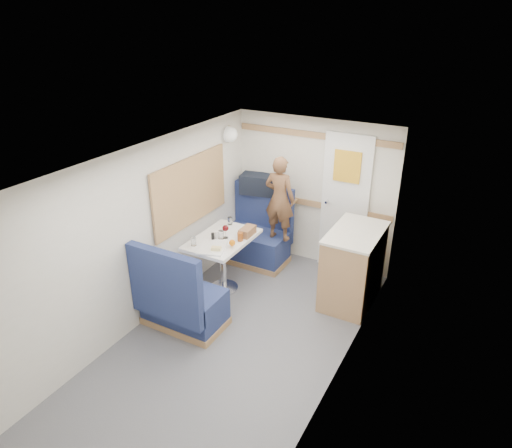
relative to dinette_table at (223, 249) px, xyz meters
The scene contains 28 objects.
floor 1.32m from the dinette_table, 56.98° to the right, with size 4.50×4.50×0.00m, color #515156.
ceiling 1.87m from the dinette_table, 56.98° to the right, with size 4.50×4.50×0.00m, color silver.
wall_back 1.47m from the dinette_table, 62.53° to the left, with size 2.20×0.02×2.00m, color silver.
wall_left 1.18m from the dinette_table, 114.23° to the right, with size 0.02×4.50×2.00m, color silver.
wall_right 2.06m from the dinette_table, 29.74° to the right, with size 0.02×4.50×2.00m, color silver.
oak_trim_low 1.42m from the dinette_table, 62.15° to the left, with size 2.15×0.02×0.08m, color #987144.
oak_trim_high 1.85m from the dinette_table, 62.15° to the left, with size 2.15×0.02×0.08m, color #987144.
side_window 0.81m from the dinette_table, behind, with size 0.04×1.30×0.72m, color #969D85.
rear_door 1.69m from the dinette_table, 47.92° to the left, with size 0.62×0.12×1.86m.
dinette_table is the anchor object (origin of this frame).
bench_far 0.90m from the dinette_table, 90.00° to the left, with size 0.90×0.59×1.05m.
bench_near 0.90m from the dinette_table, 90.00° to the right, with size 0.90×0.59×1.05m.
ledge 1.16m from the dinette_table, 90.00° to the left, with size 0.90×0.14×0.04m, color #987144.
dome_light 1.51m from the dinette_table, 114.65° to the left, with size 0.20×0.20×0.20m, color white.
galley_counter 1.57m from the dinette_table, 20.54° to the left, with size 0.57×0.92×0.92m.
person 1.00m from the dinette_table, 66.07° to the left, with size 0.41×0.27×1.12m, color brown.
duffel_bag 1.22m from the dinette_table, 93.50° to the left, with size 0.56×0.27×0.27m, color black.
tray 0.32m from the dinette_table, 81.39° to the right, with size 0.29×0.38×0.02m, color white.
orange_fruit 0.34m from the dinette_table, 31.37° to the right, with size 0.07×0.07×0.07m, color orange.
cheese_block 0.39m from the dinette_table, 68.85° to the right, with size 0.11×0.07×0.04m, color #F3E28C.
wine_glass 0.28m from the dinette_table, 35.77° to the left, with size 0.08×0.08×0.17m.
tumbler_left 0.42m from the dinette_table, 120.73° to the right, with size 0.06×0.06×0.10m, color white.
tumbler_mid 0.44m from the dinette_table, 107.88° to the left, with size 0.06×0.06×0.10m, color silver.
tumbler_right 0.21m from the dinette_table, 84.95° to the right, with size 0.07×0.07×0.11m, color silver.
beer_glass 0.31m from the dinette_table, 10.95° to the left, with size 0.07×0.07×0.11m, color brown.
pepper_grinder 0.24m from the dinette_table, 118.36° to the right, with size 0.04×0.04×0.10m, color black.
salt_grinder 0.22m from the dinette_table, 133.27° to the right, with size 0.04×0.04×0.10m, color silver.
bread_loaf 0.37m from the dinette_table, 43.95° to the left, with size 0.13×0.24×0.10m, color olive.
Camera 1 is at (2.05, -3.09, 3.20)m, focal length 32.00 mm.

